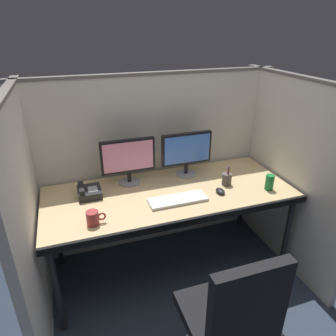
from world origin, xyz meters
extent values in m
plane|color=#2D3847|center=(0.00, 0.00, 0.00)|extent=(8.00, 8.00, 0.00)
cube|color=beige|center=(0.00, 0.74, 0.78)|extent=(2.20, 0.05, 1.55)
cube|color=#605B56|center=(0.00, 0.74, 1.56)|extent=(2.21, 0.06, 0.02)
cube|color=beige|center=(-0.99, 0.20, 0.78)|extent=(0.05, 1.40, 1.55)
cube|color=#605B56|center=(-0.99, 0.20, 1.56)|extent=(0.06, 1.41, 0.02)
cube|color=beige|center=(0.99, 0.20, 0.78)|extent=(0.05, 1.40, 1.55)
cube|color=#605B56|center=(0.99, 0.20, 1.56)|extent=(0.06, 1.41, 0.02)
cube|color=tan|center=(0.00, 0.30, 0.72)|extent=(1.90, 0.80, 0.04)
cube|color=black|center=(0.00, -0.09, 0.72)|extent=(1.90, 0.02, 0.05)
cylinder|color=black|center=(-0.89, -0.04, 0.35)|extent=(0.04, 0.04, 0.70)
cylinder|color=black|center=(0.89, -0.04, 0.35)|extent=(0.04, 0.04, 0.70)
cylinder|color=black|center=(-0.89, 0.64, 0.35)|extent=(0.04, 0.04, 0.70)
cylinder|color=black|center=(0.89, 0.64, 0.35)|extent=(0.04, 0.04, 0.70)
cube|color=black|center=(-0.01, -0.63, 0.46)|extent=(0.44, 0.44, 0.07)
cube|color=black|center=(-0.01, -0.82, 0.73)|extent=(0.40, 0.06, 0.48)
cylinder|color=gray|center=(-0.26, 0.55, 0.75)|extent=(0.17, 0.17, 0.01)
cylinder|color=black|center=(-0.26, 0.55, 0.80)|extent=(0.03, 0.03, 0.09)
cube|color=black|center=(-0.26, 0.55, 0.98)|extent=(0.43, 0.03, 0.27)
cube|color=pink|center=(-0.26, 0.53, 0.98)|extent=(0.39, 0.01, 0.23)
cylinder|color=gray|center=(0.23, 0.54, 0.75)|extent=(0.17, 0.17, 0.01)
cylinder|color=black|center=(0.23, 0.54, 0.80)|extent=(0.03, 0.03, 0.09)
cube|color=black|center=(0.23, 0.54, 0.98)|extent=(0.43, 0.03, 0.27)
cube|color=#3F72D8|center=(0.23, 0.52, 0.98)|extent=(0.39, 0.01, 0.23)
cube|color=silver|center=(0.01, 0.15, 0.75)|extent=(0.43, 0.15, 0.02)
ellipsoid|color=black|center=(0.36, 0.16, 0.76)|extent=(0.06, 0.10, 0.03)
cylinder|color=#59595B|center=(0.36, 0.17, 0.77)|extent=(0.01, 0.01, 0.01)
cylinder|color=#993333|center=(-0.61, 0.06, 0.79)|extent=(0.08, 0.08, 0.09)
torus|color=#993333|center=(-0.55, 0.06, 0.79)|extent=(0.06, 0.01, 0.06)
cube|color=black|center=(-0.59, 0.44, 0.77)|extent=(0.17, 0.19, 0.06)
cube|color=black|center=(-0.65, 0.44, 0.81)|extent=(0.04, 0.17, 0.03)
cube|color=gray|center=(-0.57, 0.43, 0.80)|extent=(0.07, 0.09, 0.00)
cylinder|color=#197233|center=(0.74, 0.09, 0.80)|extent=(0.07, 0.07, 0.12)
cylinder|color=#4C4742|center=(0.47, 0.27, 0.79)|extent=(0.08, 0.08, 0.09)
cylinder|color=red|center=(0.47, 0.25, 0.82)|extent=(0.01, 0.01, 0.13)
cylinder|color=#263FB2|center=(0.48, 0.28, 0.82)|extent=(0.01, 0.01, 0.14)
cylinder|color=black|center=(0.47, 0.26, 0.83)|extent=(0.01, 0.01, 0.15)
camera|label=1|loc=(-0.68, -1.65, 1.91)|focal=32.85mm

